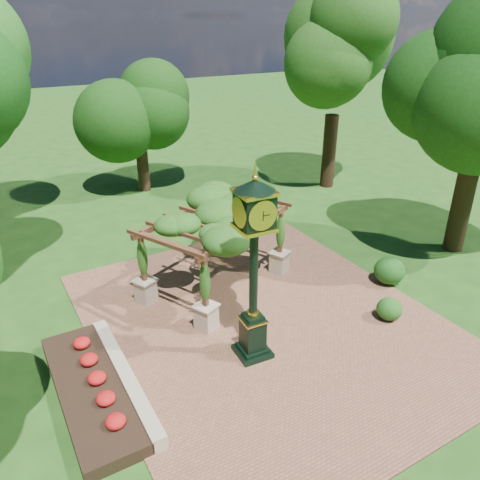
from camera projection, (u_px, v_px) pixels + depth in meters
ground at (282, 338)px, 13.89m from camera, size 120.00×120.00×0.00m
brick_plaza at (264, 320)px, 14.66m from camera, size 10.00×12.00×0.04m
border_wall at (125, 377)px, 12.12m from camera, size 0.35×5.00×0.40m
flower_bed at (90, 390)px, 11.72m from camera, size 1.50×5.00×0.36m
pedestal_clock at (254, 256)px, 11.87m from camera, size 1.10×1.10×5.25m
pergola at (215, 219)px, 15.44m from camera, size 5.81×4.88×3.13m
sundial at (195, 210)px, 21.92m from camera, size 0.69×0.69×1.00m
shrub_front at (389, 309)px, 14.58m from camera, size 0.90×0.90×0.71m
shrub_mid at (389, 271)px, 16.51m from camera, size 1.37×1.37×0.96m
shrub_back at (253, 228)px, 20.34m from camera, size 0.75×0.75×0.53m
tree_north at (137, 107)px, 23.80m from camera, size 4.12×4.12×6.46m
tree_east_far at (337, 53)px, 23.32m from camera, size 5.06×5.06×10.16m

